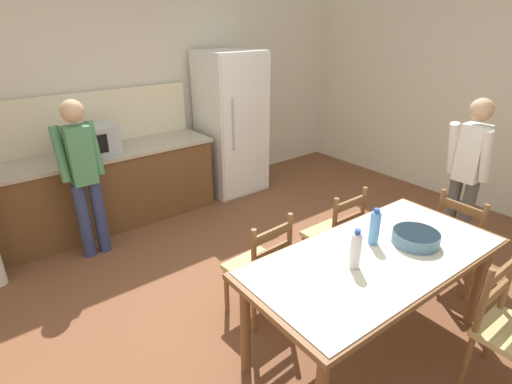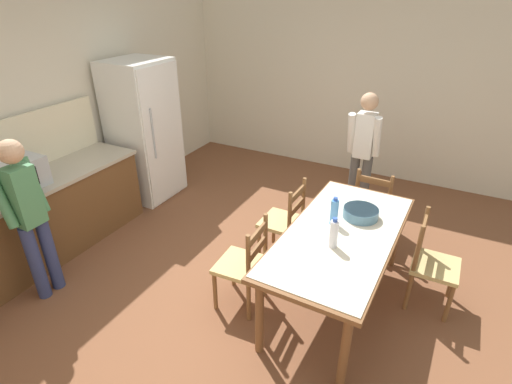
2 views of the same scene
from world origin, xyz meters
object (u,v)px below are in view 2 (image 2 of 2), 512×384
chair_head_end (373,205)px  chair_side_near_right (431,264)px  serving_bowl (361,212)px  person_at_counter (29,213)px  microwave (15,175)px  bottle_near_centre (334,234)px  person_by_table (363,149)px  chair_side_far_left (244,265)px  chair_side_far_right (284,222)px  dining_table (341,241)px  refrigerator (144,131)px  bottle_off_centre (334,212)px

chair_head_end → chair_side_near_right: bearing=133.1°
serving_bowl → person_at_counter: size_ratio=0.20×
microwave → chair_side_near_right: bearing=-71.5°
bottle_near_centre → person_at_counter: bearing=109.7°
serving_bowl → person_by_table: 1.50m
microwave → chair_side_far_left: (0.47, -2.29, -0.59)m
serving_bowl → person_at_counter: bearing=119.4°
serving_bowl → chair_side_far_right: size_ratio=0.35×
dining_table → bottle_near_centre: bearing=178.4°
serving_bowl → chair_head_end: chair_head_end is taller
serving_bowl → person_by_table: person_by_table is taller
refrigerator → dining_table: (-0.94, -3.02, -0.23)m
bottle_near_centre → serving_bowl: size_ratio=0.84×
microwave → chair_side_near_right: (1.27, -3.79, -0.59)m
microwave → serving_bowl: (1.19, -3.11, -0.19)m
bottle_near_centre → person_at_counter: (-0.90, 2.51, -0.02)m
chair_head_end → person_by_table: (0.55, 0.31, 0.44)m
bottle_off_centre → refrigerator: bearing=73.8°
chair_head_end → person_at_counter: size_ratio=0.58×
refrigerator → serving_bowl: bearing=-101.2°
bottle_near_centre → bottle_off_centre: bearing=17.1°
microwave → person_by_table: person_by_table is taller
dining_table → chair_side_near_right: bearing=-61.8°
refrigerator → bottle_off_centre: (-0.84, -2.91, -0.02)m
chair_side_near_right → chair_head_end: bearing=40.5°
serving_bowl → chair_side_far_left: bearing=131.3°
bottle_near_centre → person_at_counter: 2.67m
serving_bowl → refrigerator: bearing=78.8°
chair_side_far_left → refrigerator: bearing=-123.6°
serving_bowl → person_at_counter: (-1.46, 2.60, 0.05)m
dining_table → chair_side_far_left: 0.89m
bottle_off_centre → person_at_counter: size_ratio=0.17×
chair_side_far_left → person_at_counter: size_ratio=0.58×
chair_head_end → person_by_table: bearing=-58.2°
serving_bowl → chair_head_end: 0.99m
bottle_near_centre → chair_head_end: (1.47, -0.04, -0.47)m
dining_table → serving_bowl: bearing=-13.1°
chair_side_near_right → person_by_table: person_by_table is taller
refrigerator → person_at_counter: (-2.08, -0.50, -0.04)m
bottle_off_centre → serving_bowl: size_ratio=0.84×
bottle_near_centre → chair_side_near_right: (0.64, -0.76, -0.47)m
chair_head_end → person_at_counter: person_at_counter is taller
chair_head_end → bottle_off_centre: bearing=85.2°
dining_table → chair_side_near_right: 0.89m
refrigerator → microwave: 1.81m
person_at_counter → person_by_table: 3.68m
microwave → person_by_table: bearing=-46.2°
refrigerator → person_at_counter: refrigerator is taller
bottle_near_centre → serving_bowl: (0.56, -0.08, -0.07)m
refrigerator → serving_bowl: size_ratio=5.81×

